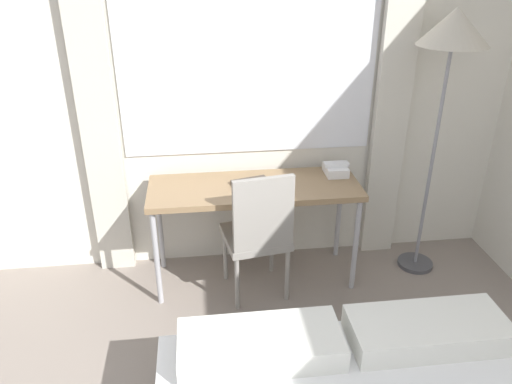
% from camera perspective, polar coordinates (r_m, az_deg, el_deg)
% --- Properties ---
extents(wall_back_with_window, '(4.97, 0.13, 2.70)m').
position_cam_1_polar(wall_back_with_window, '(3.35, -3.39, 12.81)').
color(wall_back_with_window, silver).
rests_on(wall_back_with_window, ground_plane).
extents(desk, '(1.39, 0.50, 0.73)m').
position_cam_1_polar(desk, '(3.29, -0.18, -0.20)').
color(desk, '#937551').
rests_on(desk, ground_plane).
extents(desk_chair, '(0.46, 0.46, 0.92)m').
position_cam_1_polar(desk_chair, '(3.19, 0.29, -4.43)').
color(desk_chair, gray).
rests_on(desk_chair, ground_plane).
extents(standing_lamp, '(0.43, 0.43, 1.82)m').
position_cam_1_polar(standing_lamp, '(3.35, 21.53, 15.66)').
color(standing_lamp, '#4C4C51').
rests_on(standing_lamp, ground_plane).
extents(telephone, '(0.17, 0.18, 0.09)m').
position_cam_1_polar(telephone, '(3.46, 9.10, 2.60)').
color(telephone, white).
rests_on(telephone, desk).
extents(book, '(0.27, 0.21, 0.02)m').
position_cam_1_polar(book, '(3.26, -0.50, 0.99)').
color(book, '#4C4238').
rests_on(book, desk).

